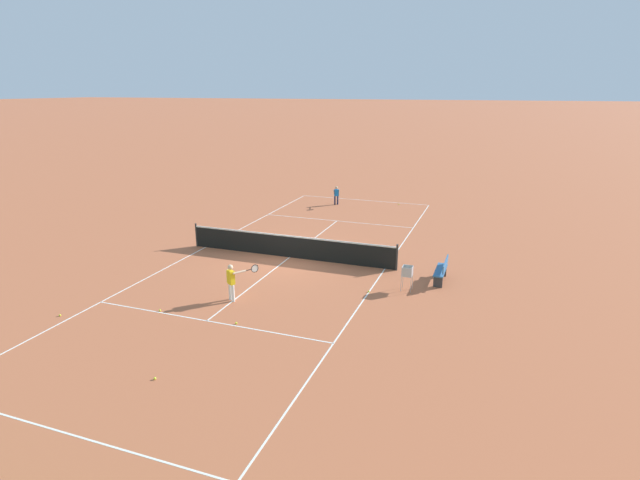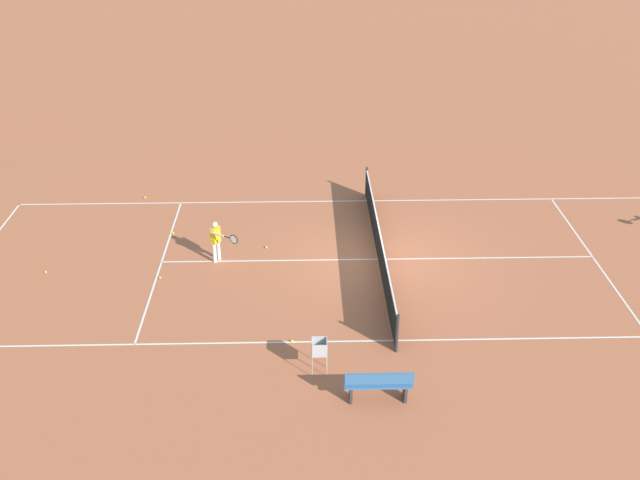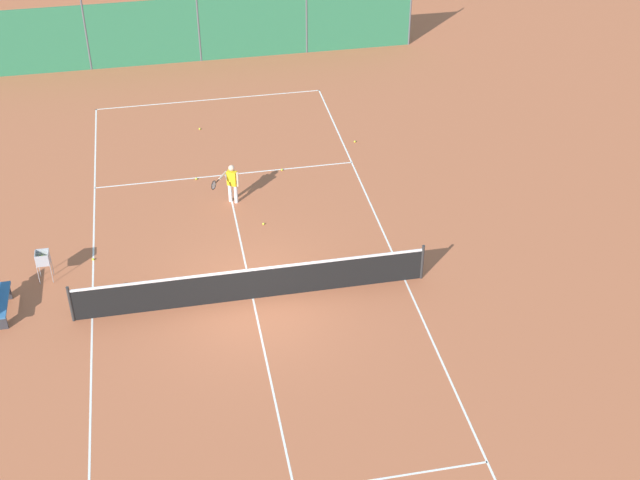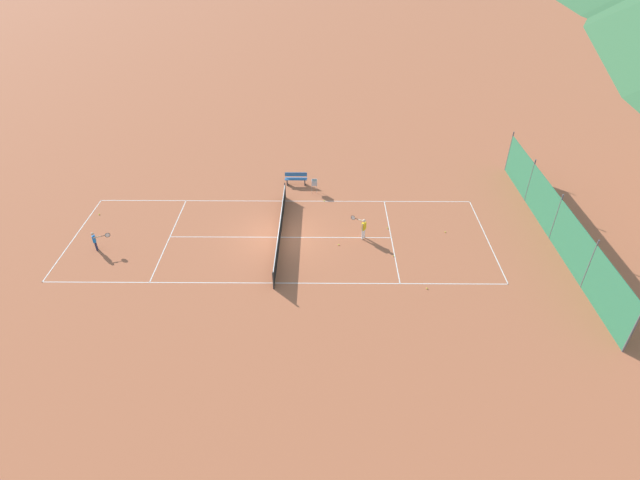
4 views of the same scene
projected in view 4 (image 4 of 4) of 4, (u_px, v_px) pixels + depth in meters
The scene contains 15 objects.
ground_plane at pixel (280, 237), 28.78m from camera, with size 600.00×600.00×0.00m, color #B7603D.
court_line_markings at pixel (280, 237), 28.77m from camera, with size 8.25×23.85×0.01m.
tennis_net at pixel (280, 230), 28.49m from camera, with size 9.18×0.08×1.06m.
windscreen_fence_far at pixel (555, 219), 27.93m from camera, with size 17.28×0.08×2.90m.
player_far_service at pixel (95, 240), 27.42m from camera, with size 0.36×1.00×1.14m.
player_near_baseline at pixel (363, 227), 28.31m from camera, with size 0.87×0.86×1.27m.
tennis_ball_by_net_right at pixel (99, 214), 30.75m from camera, with size 0.07×0.07×0.07m, color #CCE033.
tennis_ball_mid_court at pixel (427, 288), 25.03m from camera, with size 0.07×0.07×0.07m, color #CCE033.
tennis_ball_near_corner at pixel (339, 245), 28.11m from camera, with size 0.07×0.07×0.07m, color #CCE033.
tennis_ball_alley_left at pixel (324, 201), 32.10m from camera, with size 0.07×0.07×0.07m, color #CCE033.
tennis_ball_far_corner at pixel (445, 232), 29.16m from camera, with size 0.07×0.07×0.07m, color #CCE033.
tennis_ball_alley_right at pixel (388, 228), 29.50m from camera, with size 0.07×0.07×0.07m, color #CCE033.
tennis_ball_service_box at pixel (393, 256), 27.26m from camera, with size 0.07×0.07×0.07m, color #CCE033.
ball_hopper at pixel (314, 183), 32.72m from camera, with size 0.36×0.36×0.89m.
courtside_bench at pixel (296, 178), 33.71m from camera, with size 0.36×1.50×0.84m.
Camera 4 is at (23.62, 2.46, 16.41)m, focal length 28.00 mm.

